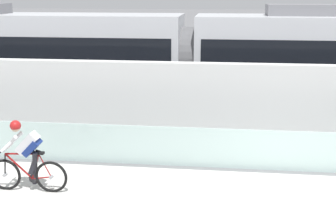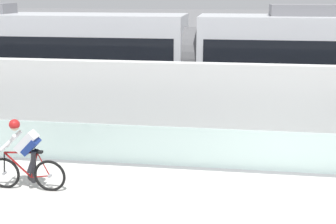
{
  "view_description": "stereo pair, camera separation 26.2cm",
  "coord_description": "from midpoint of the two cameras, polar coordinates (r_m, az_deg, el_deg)",
  "views": [
    {
      "loc": [
        -1.74,
        -8.53,
        4.24
      ],
      "look_at": [
        -3.03,
        2.35,
        1.25
      ],
      "focal_mm": 47.61,
      "sensor_mm": 36.0,
      "label": 1
    },
    {
      "loc": [
        -1.48,
        -8.5,
        4.24
      ],
      "look_at": [
        -3.03,
        2.35,
        1.25
      ],
      "focal_mm": 47.61,
      "sensor_mm": 36.0,
      "label": 2
    }
  ],
  "objects": [
    {
      "name": "ground_plane",
      "position": [
        9.65,
        17.21,
        -11.55
      ],
      "size": [
        200.0,
        200.0,
        0.0
      ],
      "primitive_type": "plane",
      "color": "slate"
    },
    {
      "name": "bike_path_deck",
      "position": [
        9.65,
        17.21,
        -11.52
      ],
      "size": [
        32.0,
        3.2,
        0.01
      ],
      "primitive_type": "cube",
      "color": "silver",
      "rests_on": "ground"
    },
    {
      "name": "glass_parapet",
      "position": [
        11.14,
        16.0,
        -4.96
      ],
      "size": [
        32.0,
        0.05,
        1.01
      ],
      "primitive_type": "cube",
      "color": "#ADC6C1",
      "rests_on": "ground"
    },
    {
      "name": "concrete_barrier_wall",
      "position": [
        12.65,
        15.18,
        0.64
      ],
      "size": [
        32.0,
        0.36,
        2.33
      ],
      "primitive_type": "cube",
      "color": "silver",
      "rests_on": "ground"
    },
    {
      "name": "tram_rail_near",
      "position": [
        15.33,
        13.82,
        -1.23
      ],
      "size": [
        32.0,
        0.08,
        0.01
      ],
      "primitive_type": "cube",
      "color": "#595654",
      "rests_on": "ground"
    },
    {
      "name": "tram_rail_far",
      "position": [
        16.71,
        13.38,
        0.16
      ],
      "size": [
        32.0,
        0.08,
        0.01
      ],
      "primitive_type": "cube",
      "color": "#595654",
      "rests_on": "ground"
    },
    {
      "name": "tram",
      "position": [
        15.59,
        3.48,
        6.58
      ],
      "size": [
        22.56,
        2.54,
        3.81
      ],
      "color": "silver",
      "rests_on": "ground"
    },
    {
      "name": "cyclist_on_bike",
      "position": [
        10.11,
        -17.07,
        -5.46
      ],
      "size": [
        1.77,
        0.58,
        1.61
      ],
      "color": "black",
      "rests_on": "ground"
    }
  ]
}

